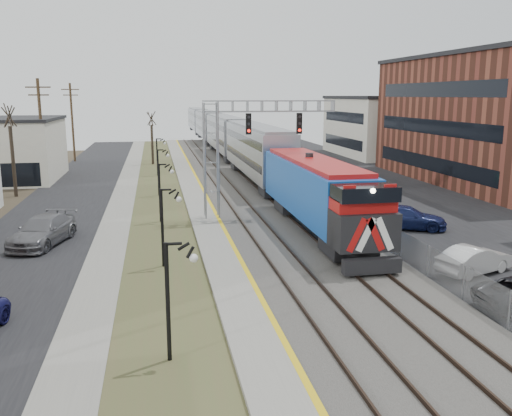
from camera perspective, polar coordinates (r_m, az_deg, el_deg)
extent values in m
cube|color=black|center=(44.83, -19.74, 0.22)|extent=(7.00, 120.00, 0.04)
cube|color=gray|center=(44.32, -14.00, 0.46)|extent=(2.00, 120.00, 0.08)
cube|color=#48522C|center=(44.24, -10.12, 0.60)|extent=(4.00, 120.00, 0.06)
cube|color=gray|center=(44.34, -6.24, 0.85)|extent=(2.00, 120.00, 0.24)
cube|color=#595651|center=(44.98, 0.12, 1.06)|extent=(8.00, 120.00, 0.20)
cube|color=black|center=(48.64, 14.15, 1.42)|extent=(16.00, 120.00, 0.04)
cube|color=gold|center=(44.39, -5.11, 1.05)|extent=(0.24, 120.00, 0.01)
cube|color=#2D2119|center=(44.53, -3.36, 1.15)|extent=(0.08, 120.00, 0.15)
cube|color=#2D2119|center=(44.74, -1.45, 1.22)|extent=(0.08, 120.00, 0.15)
cube|color=#2D2119|center=(45.09, 1.06, 1.31)|extent=(0.08, 120.00, 0.15)
cube|color=#2D2119|center=(45.41, 2.91, 1.37)|extent=(0.08, 120.00, 0.15)
cube|color=blue|center=(33.39, 6.51, 1.36)|extent=(3.00, 17.00, 4.25)
cube|color=black|center=(25.87, 12.09, -5.97)|extent=(2.80, 0.50, 0.70)
cube|color=#9EA2A8|center=(52.86, 0.05, 5.86)|extent=(3.00, 22.00, 5.33)
cube|color=#9EA2A8|center=(75.30, -3.19, 7.61)|extent=(3.00, 22.00, 5.33)
cube|color=#9EA2A8|center=(97.91, -4.94, 8.54)|extent=(3.00, 22.00, 5.33)
cube|color=#9EA2A8|center=(120.59, -6.05, 9.12)|extent=(3.00, 22.00, 5.33)
cube|color=gray|center=(36.88, -4.75, 4.78)|extent=(1.00, 1.00, 8.00)
cube|color=gray|center=(37.24, 1.39, 10.67)|extent=(9.00, 0.80, 0.80)
cube|color=black|center=(36.56, -0.79, 8.85)|extent=(0.35, 0.25, 1.40)
cube|color=black|center=(37.31, 4.57, 8.87)|extent=(0.35, 0.25, 1.40)
cylinder|color=black|center=(17.65, -9.27, -9.88)|extent=(0.14, 0.14, 4.00)
cylinder|color=black|center=(27.20, -9.83, -2.16)|extent=(0.14, 0.14, 4.00)
cylinder|color=black|center=(36.99, -10.09, 1.52)|extent=(0.14, 0.14, 4.00)
cylinder|color=black|center=(46.87, -10.25, 3.66)|extent=(0.14, 0.14, 4.00)
cylinder|color=black|center=(58.78, -10.36, 5.27)|extent=(0.14, 0.14, 4.00)
cylinder|color=#4C3823|center=(54.51, -21.63, 7.31)|extent=(0.28, 0.28, 10.00)
cylinder|color=#4C3823|center=(74.22, -18.76, 8.49)|extent=(0.28, 0.28, 10.00)
cube|color=gray|center=(45.81, 5.29, 2.09)|extent=(0.04, 120.00, 1.60)
cube|color=brown|center=(59.35, 24.90, 8.32)|extent=(16.00, 26.00, 12.00)
cube|color=beige|center=(81.13, 14.52, 8.25)|extent=(16.00, 18.00, 8.00)
cylinder|color=#382D23|center=(50.14, -24.19, 4.46)|extent=(0.30, 0.30, 5.95)
cylinder|color=#382D23|center=(68.69, -10.86, 6.54)|extent=(0.30, 0.30, 4.90)
imported|color=silver|center=(28.21, 22.03, -5.14)|extent=(4.34, 2.76, 1.35)
imported|color=navy|center=(36.17, 15.52, -1.01)|extent=(5.42, 3.92, 1.46)
imported|color=gray|center=(43.84, 10.89, 1.44)|extent=(4.59, 2.14, 1.52)
imported|color=#0E482A|center=(50.57, 10.39, 2.77)|extent=(4.63, 2.85, 1.44)
imported|color=slate|center=(33.45, -21.53, -2.30)|extent=(3.69, 5.97, 1.62)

